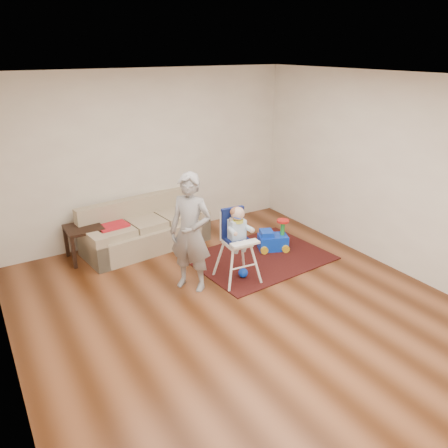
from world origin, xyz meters
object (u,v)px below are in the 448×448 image
sofa (145,225)px  toy_ball (243,273)px  ride_on_toy (273,235)px  high_chair (237,246)px  adult (191,233)px  side_table (85,243)px

sofa → toy_ball: size_ratio=15.00×
sofa → ride_on_toy: 2.01m
high_chair → adult: adult is taller
adult → sofa: bearing=145.2°
toy_ball → high_chair: high_chair is taller
sofa → ride_on_toy: (1.66, -1.13, -0.12)m
side_table → adult: 1.93m
sofa → toy_ball: 1.84m
ride_on_toy → high_chair: bearing=-130.5°
side_table → high_chair: high_chair is taller
side_table → toy_ball: (1.68, -1.75, -0.17)m
toy_ball → adult: (-0.71, 0.16, 0.70)m
sofa → high_chair: bearing=-74.3°
high_chair → adult: size_ratio=0.68×
high_chair → adult: (-0.62, 0.15, 0.27)m
high_chair → side_table: bearing=137.7°
adult → ride_on_toy: bearing=65.9°
ride_on_toy → high_chair: 1.15m
sofa → side_table: 0.94m
sofa → side_table: (-0.93, 0.10, -0.12)m
side_table → toy_ball: 2.44m
side_table → ride_on_toy: (2.59, -1.23, 0.00)m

